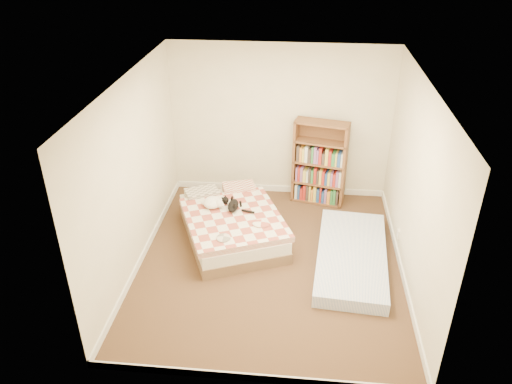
# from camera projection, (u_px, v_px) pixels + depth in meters

# --- Properties ---
(room) EXTENTS (3.51, 4.01, 2.51)m
(room) POSITION_uv_depth(u_px,v_px,m) (271.00, 185.00, 6.20)
(room) COLOR #462F1E
(room) RESTS_ON ground
(bed) EXTENTS (1.82, 2.10, 0.47)m
(bed) POSITION_uv_depth(u_px,v_px,m) (232.00, 223.00, 7.24)
(bed) COLOR brown
(bed) RESTS_ON room
(bookshelf) EXTENTS (0.89, 0.46, 1.39)m
(bookshelf) POSITION_uv_depth(u_px,v_px,m) (319.00, 172.00, 7.99)
(bookshelf) COLOR brown
(bookshelf) RESTS_ON room
(floor_mattress) EXTENTS (1.07, 2.08, 0.18)m
(floor_mattress) POSITION_uv_depth(u_px,v_px,m) (351.00, 256.00, 6.75)
(floor_mattress) COLOR #7F99D4
(floor_mattress) RESTS_ON room
(black_cat) EXTENTS (0.35, 0.56, 0.13)m
(black_cat) POSITION_uv_depth(u_px,v_px,m) (234.00, 205.00, 7.18)
(black_cat) COLOR black
(black_cat) RESTS_ON bed
(white_dog) EXTENTS (0.35, 0.37, 0.14)m
(white_dog) POSITION_uv_depth(u_px,v_px,m) (213.00, 203.00, 7.20)
(white_dog) COLOR white
(white_dog) RESTS_ON bed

